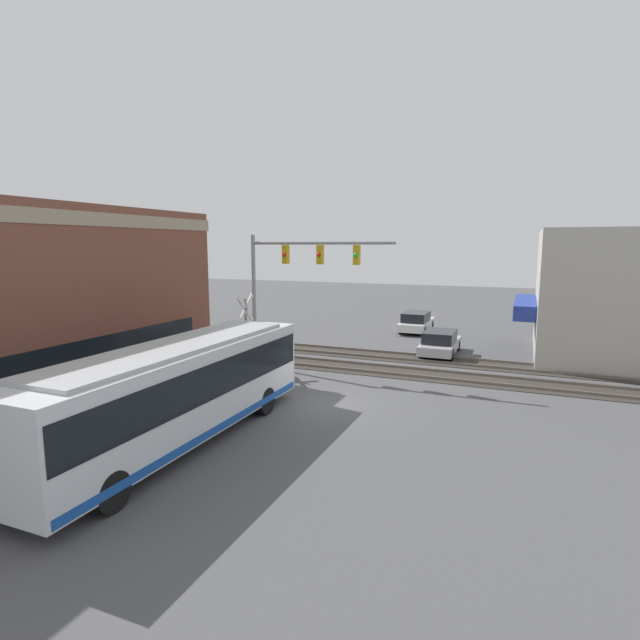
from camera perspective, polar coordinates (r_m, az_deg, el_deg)
ground_plane at (r=19.62m, az=0.71°, el=-9.65°), size 120.00×120.00×0.00m
shop_building at (r=31.60m, az=32.50°, el=2.39°), size 10.07×11.07×6.95m
city_bus at (r=16.03m, az=-16.05°, el=-7.66°), size 11.34×2.59×3.16m
traffic_signal_gantry at (r=24.17m, az=-3.03°, el=5.69°), size 0.42×7.32×6.63m
crossing_signal at (r=24.24m, az=-8.48°, el=-0.63°), size 1.41×1.18×3.81m
rail_track_near at (r=25.06m, az=5.86°, el=-5.57°), size 2.60×60.00×0.15m
rail_track_far at (r=28.06m, az=7.75°, el=-4.07°), size 2.60×60.00×0.15m
parked_car_silver at (r=28.89m, az=13.55°, el=-2.61°), size 4.42×1.82×1.39m
parked_car_white at (r=36.19m, az=10.95°, el=-0.27°), size 4.74×1.82×1.42m
pedestrian_at_crossing at (r=23.27m, az=-7.41°, el=-4.65°), size 0.34×0.34×1.65m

